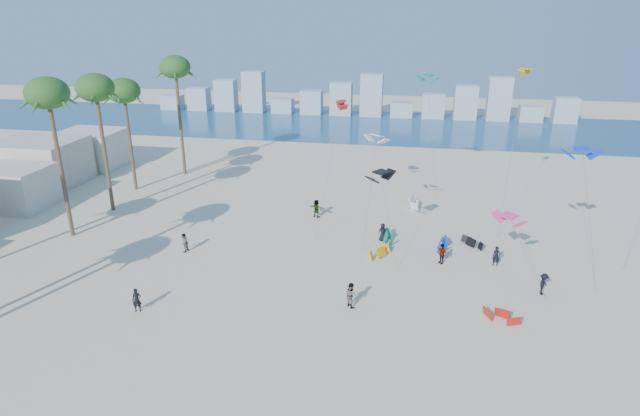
# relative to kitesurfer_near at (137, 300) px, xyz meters

# --- Properties ---
(ground) EXTENTS (220.00, 220.00, 0.00)m
(ground) POSITION_rel_kitesurfer_near_xyz_m (8.30, -4.54, -0.90)
(ground) COLOR beige
(ground) RESTS_ON ground
(ocean) EXTENTS (220.00, 220.00, 0.00)m
(ocean) POSITION_rel_kitesurfer_near_xyz_m (8.30, 67.46, -0.89)
(ocean) COLOR navy
(ocean) RESTS_ON ground
(kitesurfer_near) EXTENTS (0.76, 0.63, 1.79)m
(kitesurfer_near) POSITION_rel_kitesurfer_near_xyz_m (0.00, 0.00, 0.00)
(kitesurfer_near) COLOR black
(kitesurfer_near) RESTS_ON ground
(kitesurfer_mid) EXTENTS (1.16, 1.17, 1.91)m
(kitesurfer_mid) POSITION_rel_kitesurfer_near_xyz_m (15.07, 3.48, 0.06)
(kitesurfer_mid) COLOR gray
(kitesurfer_mid) RESTS_ON ground
(kitesurfers_far) EXTENTS (31.10, 13.77, 1.91)m
(kitesurfers_far) POSITION_rel_kitesurfer_near_xyz_m (15.54, 13.85, 0.01)
(kitesurfers_far) COLOR black
(kitesurfers_far) RESTS_ON ground
(grounded_kites) EXTENTS (11.81, 24.57, 0.99)m
(grounded_kites) POSITION_rel_kitesurfer_near_xyz_m (20.47, 15.22, -0.44)
(grounded_kites) COLOR #0B8F72
(grounded_kites) RESTS_ON ground
(flying_kites) EXTENTS (30.60, 24.71, 15.69)m
(flying_kites) POSITION_rel_kitesurfer_near_xyz_m (23.16, 17.12, 9.47)
(flying_kites) COLOR black
(flying_kites) RESTS_ON ground
(palm_row) EXTENTS (10.09, 44.80, 15.24)m
(palm_row) POSITION_rel_kitesurfer_near_xyz_m (-12.82, 11.64, 11.03)
(palm_row) COLOR brown
(palm_row) RESTS_ON ground
(distant_skyline) EXTENTS (85.00, 3.00, 8.40)m
(distant_skyline) POSITION_rel_kitesurfer_near_xyz_m (7.11, 77.46, 2.19)
(distant_skyline) COLOR #9EADBF
(distant_skyline) RESTS_ON ground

